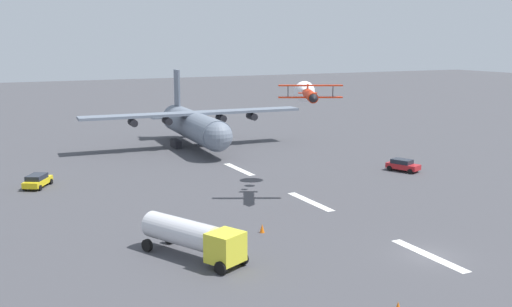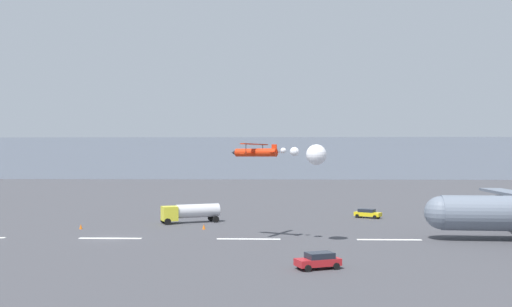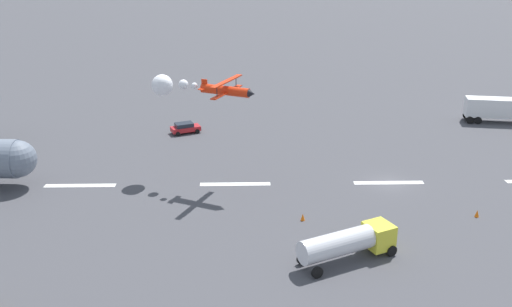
{
  "view_description": "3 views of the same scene",
  "coord_description": "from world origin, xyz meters",
  "views": [
    {
      "loc": [
        -33.66,
        31.71,
        16.46
      ],
      "look_at": [
        30.18,
        0.0,
        2.92
      ],
      "focal_mm": 42.11,
      "sensor_mm": 36.0,
      "label": 1
    },
    {
      "loc": [
        20.88,
        -69.42,
        10.37
      ],
      "look_at": [
        18.52,
        -0.37,
        10.75
      ],
      "focal_mm": 38.83,
      "sensor_mm": 36.0,
      "label": 2
    },
    {
      "loc": [
        16.59,
        60.4,
        26.71
      ],
      "look_at": [
        15.17,
        -1.63,
        3.09
      ],
      "focal_mm": 40.67,
      "sensor_mm": 36.0,
      "label": 3
    }
  ],
  "objects": [
    {
      "name": "runway_stripe_4",
      "position": [
        17.57,
        0.0,
        0.01
      ],
      "size": [
        8.0,
        0.9,
        0.01
      ],
      "primitive_type": "cube",
      "color": "white",
      "rests_on": "ground"
    },
    {
      "name": "fuel_tanker_truck",
      "position": [
        7.6,
        16.58,
        1.74
      ],
      "size": [
        9.2,
        6.22,
        2.9
      ],
      "color": "yellow",
      "rests_on": "ground"
    },
    {
      "name": "stunt_biplane_red",
      "position": [
        23.64,
        -2.89,
        10.75
      ],
      "size": [
        11.82,
        8.04,
        2.6
      ],
      "color": "red"
    },
    {
      "name": "traffic_cone_near",
      "position": [
        -6.84,
        8.68,
        0.38
      ],
      "size": [
        0.44,
        0.44,
        0.75
      ],
      "primitive_type": "cone",
      "color": "orange",
      "rests_on": "ground"
    },
    {
      "name": "ground_plane",
      "position": [
        0.0,
        0.0,
        0.0
      ],
      "size": [
        440.0,
        440.0,
        0.0
      ],
      "primitive_type": "plane",
      "color": "#424247",
      "rests_on": "ground"
    },
    {
      "name": "runway_stripe_3",
      "position": [
        0.0,
        0.0,
        0.01
      ],
      "size": [
        8.0,
        0.9,
        0.01
      ],
      "primitive_type": "cube",
      "color": "white",
      "rests_on": "ground"
    },
    {
      "name": "runway_stripe_5",
      "position": [
        35.14,
        0.0,
        0.01
      ],
      "size": [
        8.0,
        0.9,
        0.01
      ],
      "primitive_type": "cube",
      "color": "white",
      "rests_on": "ground"
    },
    {
      "name": "traffic_cone_far",
      "position": [
        10.77,
        9.05,
        0.38
      ],
      "size": [
        0.44,
        0.44,
        0.75
      ],
      "primitive_type": "cone",
      "color": "orange",
      "rests_on": "ground"
    },
    {
      "name": "followme_car_yellow",
      "position": [
        24.89,
        -18.24,
        0.81
      ],
      "size": [
        4.47,
        3.21,
        1.52
      ],
      "color": "#B21E23",
      "rests_on": "ground"
    },
    {
      "name": "semi_truck_orange",
      "position": [
        -22.88,
        -21.97,
        2.11
      ],
      "size": [
        13.39,
        5.03,
        3.7
      ],
      "color": "silver",
      "rests_on": "ground"
    }
  ]
}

